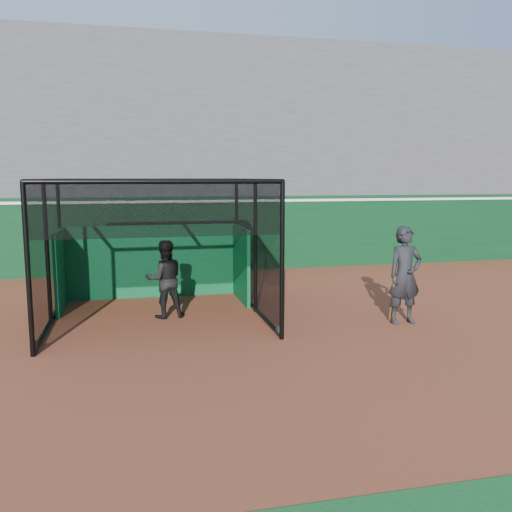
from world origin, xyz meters
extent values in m
plane|color=brown|center=(0.00, 0.00, 0.00)|extent=(120.00, 120.00, 0.00)
cube|color=#093316|center=(0.00, 8.50, 1.25)|extent=(50.00, 0.45, 2.50)
cube|color=white|center=(0.00, 8.50, 2.35)|extent=(50.00, 0.50, 0.08)
cube|color=#4C4C4F|center=(0.00, 12.38, 3.88)|extent=(50.00, 7.85, 7.75)
cube|color=#4C4C4F|center=(0.00, 15.80, 8.35)|extent=(50.00, 0.30, 1.20)
cube|color=#085127|center=(-0.98, 4.69, 0.95)|extent=(4.44, 0.10, 1.90)
cylinder|color=black|center=(-3.25, 0.46, 0.11)|extent=(0.08, 0.22, 0.22)
cylinder|color=black|center=(1.30, 0.46, 0.11)|extent=(0.08, 0.22, 0.22)
cylinder|color=black|center=(-3.25, 4.61, 0.11)|extent=(0.08, 0.22, 0.22)
cylinder|color=black|center=(1.30, 4.61, 0.11)|extent=(0.08, 0.22, 0.22)
imported|color=black|center=(-0.80, 2.47, 0.88)|extent=(0.92, 0.75, 1.75)
imported|color=black|center=(4.20, 0.81, 1.05)|extent=(0.80, 0.55, 2.10)
cylinder|color=#593819|center=(3.95, 0.86, 0.55)|extent=(0.16, 0.39, 1.03)
camera|label=1|loc=(-1.50, -9.59, 3.13)|focal=38.00mm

